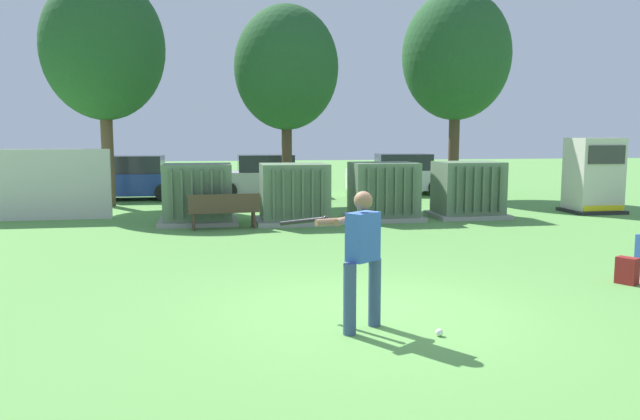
{
  "coord_description": "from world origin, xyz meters",
  "views": [
    {
      "loc": [
        -2.05,
        -7.97,
        2.44
      ],
      "look_at": [
        -0.11,
        3.5,
        1.0
      ],
      "focal_mm": 34.91,
      "sensor_mm": 36.0,
      "label": 1
    }
  ],
  "objects": [
    {
      "name": "transformer_mid_east",
      "position": [
        2.65,
        9.02,
        0.79
      ],
      "size": [
        2.1,
        1.7,
        1.62
      ],
      "color": "#9E9B93",
      "rests_on": "ground"
    },
    {
      "name": "fence_panel",
      "position": [
        -7.39,
        10.5,
        1.0
      ],
      "size": [
        4.8,
        0.12,
        2.0
      ],
      "primitive_type": "cube",
      "color": "beige",
      "rests_on": "ground"
    },
    {
      "name": "tree_center_left",
      "position": [
        0.4,
        13.4,
        4.63
      ],
      "size": [
        3.53,
        3.53,
        6.75
      ],
      "color": "#4C3828",
      "rests_on": "ground"
    },
    {
      "name": "parked_car_leftmost",
      "position": [
        -5.13,
        15.88,
        0.75
      ],
      "size": [
        4.25,
        2.02,
        1.62
      ],
      "color": "navy",
      "rests_on": "ground"
    },
    {
      "name": "transformer_west",
      "position": [
        -2.52,
        9.07,
        0.79
      ],
      "size": [
        2.1,
        1.7,
        1.62
      ],
      "color": "#9E9B93",
      "rests_on": "ground"
    },
    {
      "name": "batter",
      "position": [
        -0.32,
        -0.61,
        0.98
      ],
      "size": [
        1.18,
        1.43,
        1.74
      ],
      "color": "#384C75",
      "rests_on": "ground"
    },
    {
      "name": "backpack",
      "position": [
        4.53,
        0.96,
        0.21
      ],
      "size": [
        0.36,
        0.38,
        0.44
      ],
      "color": "maroon",
      "rests_on": "ground"
    },
    {
      "name": "transformer_east",
      "position": [
        5.21,
        9.1,
        0.79
      ],
      "size": [
        2.1,
        1.7,
        1.62
      ],
      "color": "#9E9B93",
      "rests_on": "ground"
    },
    {
      "name": "ground_plane",
      "position": [
        0.0,
        0.0,
        0.0
      ],
      "size": [
        96.0,
        96.0,
        0.0
      ],
      "primitive_type": "plane",
      "color": "#5B9947"
    },
    {
      "name": "parked_car_right_of_center",
      "position": [
        5.34,
        16.24,
        0.75
      ],
      "size": [
        4.33,
        2.19,
        1.62
      ],
      "color": "silver",
      "rests_on": "ground"
    },
    {
      "name": "transformer_mid_west",
      "position": [
        0.07,
        8.76,
        0.79
      ],
      "size": [
        2.1,
        1.7,
        1.62
      ],
      "color": "#9E9B93",
      "rests_on": "ground"
    },
    {
      "name": "parked_car_left_of_center",
      "position": [
        -0.23,
        16.05,
        0.75
      ],
      "size": [
        4.2,
        1.92,
        1.62
      ],
      "color": "#B2B2B7",
      "rests_on": "ground"
    },
    {
      "name": "park_bench",
      "position": [
        -1.85,
        7.92,
        0.54
      ],
      "size": [
        1.83,
        0.59,
        0.92
      ],
      "color": "#4C3828",
      "rests_on": "ground"
    },
    {
      "name": "tree_center_right",
      "position": [
        6.97,
        14.69,
        5.32
      ],
      "size": [
        4.06,
        4.06,
        7.75
      ],
      "color": "#4C3828",
      "rests_on": "ground"
    },
    {
      "name": "sports_ball",
      "position": [
        0.58,
        -1.04,
        0.04
      ],
      "size": [
        0.09,
        0.09,
        0.09
      ],
      "primitive_type": "sphere",
      "color": "white",
      "rests_on": "ground"
    },
    {
      "name": "generator_enclosure",
      "position": [
        9.46,
        9.49,
        1.14
      ],
      "size": [
        1.6,
        1.4,
        2.3
      ],
      "color": "#262626",
      "rests_on": "ground"
    },
    {
      "name": "tree_left",
      "position": [
        -5.57,
        13.7,
        5.2
      ],
      "size": [
        3.96,
        3.96,
        7.58
      ],
      "color": "brown",
      "rests_on": "ground"
    }
  ]
}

